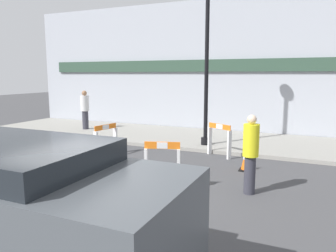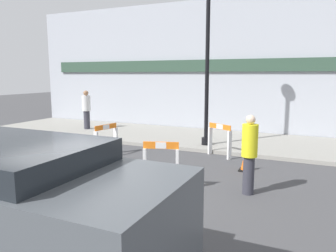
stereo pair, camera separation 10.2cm
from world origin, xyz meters
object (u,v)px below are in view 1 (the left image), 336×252
Objects in this scene: person_worker at (251,152)px; person_pedestrian at (85,109)px; parked_car_1 at (3,203)px; streetlamp_post at (207,38)px.

person_pedestrian is (-7.79, 4.63, 0.11)m from person_worker.
person_worker is 0.37× the size of parked_car_1.
parked_car_1 is (5.66, -8.71, -0.04)m from person_pedestrian.
streetlamp_post is 6.29m from person_pedestrian.
person_pedestrian reaches higher than parked_car_1.
streetlamp_post is 3.30× the size of person_worker.
streetlamp_post is 8.21m from parked_car_1.
person_worker is at bearing -178.23° from person_pedestrian.
person_pedestrian is at bearing -5.84° from person_worker.
parked_car_1 is at bearing 155.53° from person_pedestrian.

